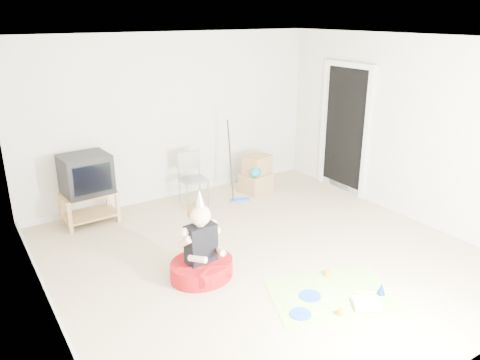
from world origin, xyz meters
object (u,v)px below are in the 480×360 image
seated_woman (201,259)px  birthday_cake (366,304)px  tv_stand (89,205)px  crt_tv (86,174)px  folding_chair (193,180)px  cardboard_boxes (257,175)px

seated_woman → birthday_cake: seated_woman is taller
tv_stand → crt_tv: size_ratio=1.18×
tv_stand → folding_chair: folding_chair is taller
tv_stand → birthday_cake: (1.79, -3.60, -0.24)m
folding_chair → birthday_cake: (0.22, -3.40, -0.38)m
cardboard_boxes → tv_stand: bearing=174.6°
birthday_cake → cardboard_boxes: bearing=74.4°
crt_tv → folding_chair: (1.57, -0.20, -0.32)m
tv_stand → crt_tv: (0.00, 0.00, 0.46)m
cardboard_boxes → birthday_cake: bearing=-105.6°
crt_tv → birthday_cake: crt_tv is taller
cardboard_boxes → crt_tv: bearing=174.6°
folding_chair → cardboard_boxes: folding_chair is taller
folding_chair → cardboard_boxes: 1.17m
cardboard_boxes → birthday_cake: cardboard_boxes is taller
folding_chair → crt_tv: bearing=172.6°
tv_stand → seated_woman: seated_woman is taller
tv_stand → seated_woman: size_ratio=0.71×
birthday_cake → tv_stand: bearing=116.4°
crt_tv → cardboard_boxes: size_ratio=1.04×
tv_stand → folding_chair: (1.57, -0.20, 0.14)m
crt_tv → folding_chair: size_ratio=0.75×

